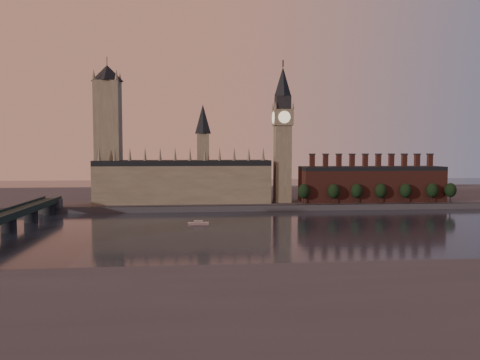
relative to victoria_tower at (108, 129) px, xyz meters
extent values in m
plane|color=black|center=(120.00, -115.00, -59.09)|extent=(900.00, 900.00, 0.00)
cube|color=#414145|center=(120.00, -25.00, -57.09)|extent=(900.00, 4.00, 4.00)
cube|color=#414145|center=(120.00, 65.00, -57.09)|extent=(900.00, 180.00, 4.00)
cube|color=gray|center=(55.00, 0.00, -41.09)|extent=(130.00, 30.00, 28.00)
cube|color=black|center=(55.00, 0.00, -25.09)|extent=(130.00, 30.00, 4.00)
cube|color=gray|center=(70.00, 0.00, -15.09)|extent=(9.00, 9.00, 24.00)
cone|color=black|center=(70.00, 0.00, 7.91)|extent=(12.00, 12.00, 22.00)
cone|color=gray|center=(-4.00, -14.00, -18.09)|extent=(2.60, 2.60, 10.00)
cone|color=gray|center=(6.73, -14.00, -18.09)|extent=(2.60, 2.60, 10.00)
cone|color=gray|center=(17.45, -14.00, -18.09)|extent=(2.60, 2.60, 10.00)
cone|color=gray|center=(28.18, -14.00, -18.09)|extent=(2.60, 2.60, 10.00)
cone|color=gray|center=(38.91, -14.00, -18.09)|extent=(2.60, 2.60, 10.00)
cone|color=gray|center=(49.64, -14.00, -18.09)|extent=(2.60, 2.60, 10.00)
cone|color=gray|center=(60.36, -14.00, -18.09)|extent=(2.60, 2.60, 10.00)
cone|color=gray|center=(71.09, -14.00, -18.09)|extent=(2.60, 2.60, 10.00)
cone|color=gray|center=(81.82, -14.00, -18.09)|extent=(2.60, 2.60, 10.00)
cone|color=gray|center=(92.55, -14.00, -18.09)|extent=(2.60, 2.60, 10.00)
cone|color=gray|center=(103.27, -14.00, -18.09)|extent=(2.60, 2.60, 10.00)
cone|color=gray|center=(114.00, -14.00, -18.09)|extent=(2.60, 2.60, 10.00)
cube|color=gray|center=(0.00, 0.00, -10.09)|extent=(18.00, 18.00, 90.00)
cone|color=black|center=(0.00, 0.00, 40.91)|extent=(24.00, 24.00, 12.00)
cylinder|color=#232326|center=(0.00, 0.00, 46.91)|extent=(0.50, 0.50, 12.00)
cone|color=gray|center=(-8.00, -8.00, 38.91)|extent=(3.00, 3.00, 8.00)
cone|color=gray|center=(8.00, -8.00, 38.91)|extent=(3.00, 3.00, 8.00)
cone|color=gray|center=(-8.00, 8.00, 38.91)|extent=(3.00, 3.00, 8.00)
cone|color=gray|center=(8.00, 8.00, 38.91)|extent=(3.00, 3.00, 8.00)
cube|color=gray|center=(130.00, -5.00, -26.09)|extent=(12.00, 12.00, 58.00)
cube|color=gray|center=(130.00, -5.00, 8.91)|extent=(14.00, 14.00, 12.00)
cube|color=#232326|center=(130.00, -5.00, 19.91)|extent=(11.00, 11.00, 10.00)
cone|color=black|center=(130.00, -5.00, 35.91)|extent=(13.00, 13.00, 22.00)
cylinder|color=#232326|center=(130.00, -5.00, 49.41)|extent=(1.00, 1.00, 5.00)
cylinder|color=beige|center=(130.00, -12.20, 8.91)|extent=(9.00, 0.50, 9.00)
cylinder|color=beige|center=(130.00, 2.20, 8.91)|extent=(9.00, 0.50, 9.00)
cylinder|color=beige|center=(122.80, -5.00, 8.91)|extent=(0.50, 9.00, 9.00)
cylinder|color=beige|center=(137.20, -5.00, 8.91)|extent=(0.50, 9.00, 9.00)
cone|color=gray|center=(123.50, -11.50, 17.91)|extent=(2.00, 2.00, 6.00)
cone|color=gray|center=(136.50, -11.50, 17.91)|extent=(2.00, 2.00, 6.00)
cone|color=gray|center=(123.50, 1.50, 17.91)|extent=(2.00, 2.00, 6.00)
cone|color=gray|center=(136.50, 1.50, 17.91)|extent=(2.00, 2.00, 6.00)
cube|color=brown|center=(200.00, -5.00, -43.09)|extent=(110.00, 25.00, 24.00)
cube|color=black|center=(200.00, -5.00, -29.59)|extent=(110.00, 25.00, 3.00)
cube|color=brown|center=(153.00, -5.00, -23.59)|extent=(3.50, 3.50, 9.00)
cube|color=#232326|center=(153.00, -5.00, -18.59)|extent=(4.20, 4.20, 1.00)
cube|color=brown|center=(163.44, -5.00, -23.59)|extent=(3.50, 3.50, 9.00)
cube|color=#232326|center=(163.44, -5.00, -18.59)|extent=(4.20, 4.20, 1.00)
cube|color=brown|center=(173.89, -5.00, -23.59)|extent=(3.50, 3.50, 9.00)
cube|color=#232326|center=(173.89, -5.00, -18.59)|extent=(4.20, 4.20, 1.00)
cube|color=brown|center=(184.33, -5.00, -23.59)|extent=(3.50, 3.50, 9.00)
cube|color=#232326|center=(184.33, -5.00, -18.59)|extent=(4.20, 4.20, 1.00)
cube|color=brown|center=(194.78, -5.00, -23.59)|extent=(3.50, 3.50, 9.00)
cube|color=#232326|center=(194.78, -5.00, -18.59)|extent=(4.20, 4.20, 1.00)
cube|color=brown|center=(205.22, -5.00, -23.59)|extent=(3.50, 3.50, 9.00)
cube|color=#232326|center=(205.22, -5.00, -18.59)|extent=(4.20, 4.20, 1.00)
cube|color=brown|center=(215.67, -5.00, -23.59)|extent=(3.50, 3.50, 9.00)
cube|color=#232326|center=(215.67, -5.00, -18.59)|extent=(4.20, 4.20, 1.00)
cube|color=brown|center=(226.11, -5.00, -23.59)|extent=(3.50, 3.50, 9.00)
cube|color=#232326|center=(226.11, -5.00, -18.59)|extent=(4.20, 4.20, 1.00)
cube|color=brown|center=(236.56, -5.00, -23.59)|extent=(3.50, 3.50, 9.00)
cube|color=#232326|center=(236.56, -5.00, -18.59)|extent=(4.20, 4.20, 1.00)
cube|color=brown|center=(247.00, -5.00, -23.59)|extent=(3.50, 3.50, 9.00)
cube|color=#232326|center=(247.00, -5.00, -18.59)|extent=(4.20, 4.20, 1.00)
cylinder|color=black|center=(143.05, -20.21, -52.09)|extent=(0.80, 0.80, 6.00)
ellipsoid|color=black|center=(143.05, -20.21, -45.59)|extent=(8.60, 8.60, 10.75)
cylinder|color=black|center=(165.32, -20.99, -52.09)|extent=(0.80, 0.80, 6.00)
ellipsoid|color=black|center=(165.32, -20.99, -45.59)|extent=(8.60, 8.60, 10.75)
cylinder|color=black|center=(183.12, -20.10, -52.09)|extent=(0.80, 0.80, 6.00)
ellipsoid|color=black|center=(183.12, -20.10, -45.59)|extent=(8.60, 8.60, 10.75)
cylinder|color=black|center=(201.59, -20.00, -52.09)|extent=(0.80, 0.80, 6.00)
ellipsoid|color=black|center=(201.59, -20.00, -45.59)|extent=(8.60, 8.60, 10.75)
cylinder|color=black|center=(220.08, -21.48, -52.09)|extent=(0.80, 0.80, 6.00)
ellipsoid|color=black|center=(220.08, -21.48, -45.59)|extent=(8.60, 8.60, 10.75)
cylinder|color=black|center=(241.12, -20.91, -52.09)|extent=(0.80, 0.80, 6.00)
ellipsoid|color=black|center=(241.12, -20.91, -45.59)|extent=(8.60, 8.60, 10.75)
cylinder|color=black|center=(255.63, -20.79, -52.09)|extent=(0.80, 0.80, 6.00)
ellipsoid|color=black|center=(255.63, -20.79, -45.59)|extent=(8.60, 8.60, 10.75)
cube|color=#1A2925|center=(-29.50, -120.00, -48.19)|extent=(1.00, 200.00, 1.30)
cube|color=#414145|center=(-35.00, -25.00, -52.09)|extent=(14.00, 8.00, 6.00)
cylinder|color=#232326|center=(-35.00, -98.00, -55.21)|extent=(8.00, 8.00, 7.75)
cylinder|color=#232326|center=(-35.00, -64.00, -55.21)|extent=(8.00, 8.00, 7.75)
cylinder|color=#232326|center=(-35.00, -30.00, -55.21)|extent=(8.00, 8.00, 7.75)
cube|color=silver|center=(65.72, -82.85, -58.39)|extent=(12.15, 3.56, 1.39)
cube|color=silver|center=(65.72, -82.85, -57.18)|extent=(5.22, 2.64, 1.04)
camera|label=1|loc=(64.42, -355.05, -15.32)|focal=35.00mm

